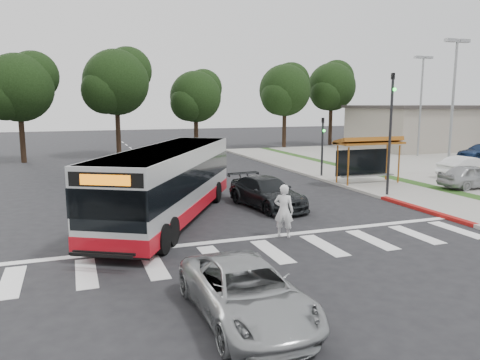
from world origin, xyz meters
name	(u,v)px	position (x,y,z in m)	size (l,w,h in m)	color
ground	(226,218)	(0.00, 0.00, 0.00)	(140.00, 140.00, 0.00)	black
sidewalk_east	(343,176)	(11.00, 8.00, 0.06)	(4.00, 40.00, 0.12)	gray
curb_east	(317,178)	(9.00, 8.00, 0.07)	(0.30, 40.00, 0.15)	#9E9991
curb_east_red	(424,210)	(9.00, -2.00, 0.08)	(0.32, 6.00, 0.15)	maroon
parking_lot	(459,165)	(23.00, 10.00, 0.05)	(18.00, 36.00, 0.10)	gray
commercial_building	(425,129)	(30.00, 22.00, 2.20)	(14.00, 10.00, 4.40)	gray
building_roof_cap	(427,107)	(30.00, 22.00, 4.55)	(14.60, 10.60, 0.30)	#383330
crosswalk_ladder	(272,251)	(0.00, -5.00, 0.01)	(18.00, 2.60, 0.01)	silver
bus_shelter	(368,146)	(10.80, 5.10, 2.35)	(4.20, 1.60, 2.86)	#945318
traffic_signal_ne_tall	(391,124)	(9.60, 1.49, 3.88)	(0.18, 0.37, 6.50)	black
traffic_signal_ne_short	(323,141)	(9.60, 8.49, 2.48)	(0.18, 0.37, 4.00)	black
lot_light_front	(454,89)	(18.00, 6.00, 5.91)	(1.90, 0.35, 9.01)	gray
lot_light_mid	(421,92)	(24.00, 16.00, 5.91)	(1.90, 0.35, 9.01)	gray
tree_ne_a	(285,90)	(16.08, 28.06, 6.39)	(6.16, 5.74, 9.30)	black
tree_ne_b	(332,86)	(23.08, 30.06, 6.92)	(6.16, 5.74, 10.02)	black
tree_north_a	(117,81)	(-1.92, 26.07, 6.92)	(6.60, 6.15, 10.17)	black
tree_north_b	(196,96)	(6.07, 28.06, 5.66)	(5.72, 5.33, 8.43)	black
tree_north_c	(20,87)	(-9.92, 24.06, 6.29)	(6.16, 5.74, 9.30)	black
transit_bus	(169,184)	(-2.36, 0.55, 1.54)	(2.59, 11.96, 3.09)	silver
pedestrian	(284,211)	(1.12, -3.53, 1.00)	(0.73, 0.48, 2.00)	silver
dark_sedan	(267,193)	(2.50, 1.28, 0.73)	(2.04, 5.02, 1.46)	black
silver_suv_south	(246,292)	(-2.59, -9.39, 0.67)	(2.21, 4.80, 1.33)	#9EA1A3
parked_car_0	(472,176)	(15.50, 1.54, 0.79)	(1.63, 4.04, 1.38)	#A4A6A9
parked_car_1	(467,167)	(18.39, 4.78, 0.79)	(1.46, 4.18, 1.38)	silver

